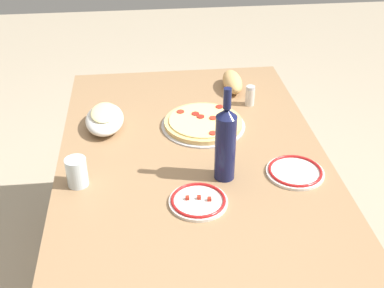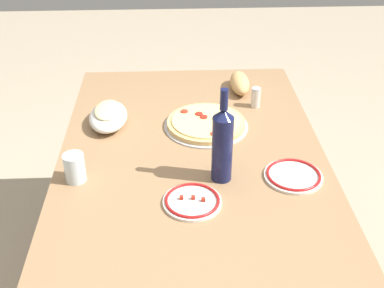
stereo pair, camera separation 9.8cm
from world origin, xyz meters
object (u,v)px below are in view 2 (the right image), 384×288
Objects in this scene: side_plate_near at (192,201)px; baked_pasta_dish at (108,115)px; pepperoni_pizza at (206,123)px; spice_shaker at (256,97)px; dining_table at (192,174)px; side_plate_far at (293,175)px; bread_loaf at (240,83)px; water_glass at (75,168)px; wine_bottle at (222,144)px.

baked_pasta_dish is at bearing -148.83° from side_plate_near.
pepperoni_pizza is 3.86× the size of spice_shaker.
dining_table is 7.15× the size of side_plate_far.
side_plate_near is 0.94× the size of side_plate_far.
bread_loaf is (-0.67, -0.10, 0.03)m from side_plate_far.
side_plate_near is at bearing -2.54° from dining_table.
bread_loaf is (-0.65, 0.64, -0.01)m from water_glass.
spice_shaker reaches higher than pepperoni_pizza.
wine_bottle is at bearing -12.56° from bread_loaf.
water_glass reaches higher than dining_table.
dining_table is at bearing -40.75° from spice_shaker.
bread_loaf is at bearing 150.88° from pepperoni_pizza.
dining_table is 5.98× the size of baked_pasta_dish.
water_glass is at bearing -110.26° from side_plate_near.
pepperoni_pizza is at bearing -29.12° from bread_loaf.
spice_shaker is (-0.12, 0.61, 0.00)m from baked_pasta_dish.
baked_pasta_dish is 0.38m from water_glass.
pepperoni_pizza is 1.68× the size of bread_loaf.
water_glass is (0.16, -0.40, 0.15)m from dining_table.
water_glass is 0.50× the size of side_plate_far.
bread_loaf reaches higher than side_plate_near.
water_glass is 0.53× the size of side_plate_near.
water_glass is 0.85m from spice_shaker.
dining_table is at bearing -118.26° from side_plate_far.
wine_bottle is at bearing 47.33° from baked_pasta_dish.
spice_shaker is (-0.16, 0.22, 0.03)m from pepperoni_pizza.
pepperoni_pizza is 0.57m from water_glass.
dining_table is at bearing 56.95° from baked_pasta_dish.
side_plate_far is at bearing 109.05° from side_plate_near.
side_plate_far is 2.31× the size of spice_shaker.
baked_pasta_dish is at bearing -120.67° from side_plate_far.
baked_pasta_dish is 1.20× the size of bread_loaf.
bread_loaf is (-0.66, 0.15, -0.10)m from wine_bottle.
side_plate_near is at bearing -38.71° from wine_bottle.
wine_bottle is 0.55m from spice_shaker.
pepperoni_pizza is at bearing 159.65° from dining_table.
pepperoni_pizza is 0.39m from baked_pasta_dish.
side_plate_far is at bearing 87.80° from wine_bottle.
water_glass is at bearing -91.42° from wine_bottle.
spice_shaker is at bearing 125.61° from water_glass.
bread_loaf is (-0.31, 0.17, 0.02)m from pepperoni_pizza.
side_plate_near is at bearing 31.17° from baked_pasta_dish.
bread_loaf is 0.16m from spice_shaker.
pepperoni_pizza is 1.77× the size of side_plate_near.
pepperoni_pizza is at bearing -175.57° from wine_bottle.
wine_bottle is 0.28m from side_plate_far.
wine_bottle is 0.21m from side_plate_near.
water_glass is 1.16× the size of spice_shaker.
dining_table is at bearing -152.05° from wine_bottle.
pepperoni_pizza reaches higher than side_plate_far.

